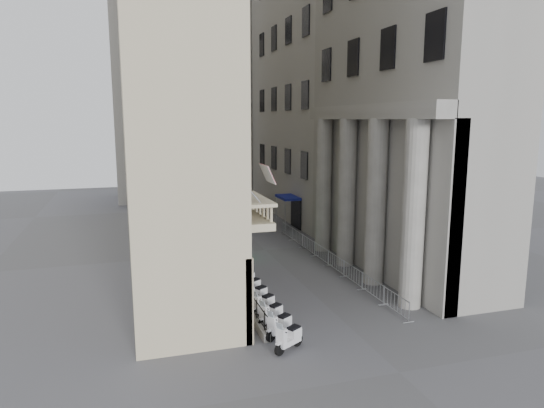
{
  "coord_description": "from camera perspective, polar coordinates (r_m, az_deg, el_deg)",
  "views": [
    {
      "loc": [
        -10.05,
        -15.57,
        9.91
      ],
      "look_at": [
        -0.98,
        14.19,
        4.5
      ],
      "focal_mm": 32.0,
      "sensor_mm": 36.0,
      "label": 1
    }
  ],
  "objects": [
    {
      "name": "scooter_1",
      "position": [
        23.21,
        0.91,
        -15.41
      ],
      "size": [
        1.49,
        1.19,
        1.5
      ],
      "primitive_type": null,
      "rotation": [
        0.0,
        0.0,
        2.1
      ],
      "color": "white",
      "rests_on": "ground"
    },
    {
      "name": "far_building",
      "position": [
        64.56,
        -8.19,
        14.29
      ],
      "size": [
        22.0,
        10.0,
        30.0
      ],
      "primitive_type": "cube",
      "color": "#B1AEA7",
      "rests_on": "ground"
    },
    {
      "name": "ground",
      "position": [
        21.01,
        14.77,
        -18.63
      ],
      "size": [
        120.0,
        120.0,
        0.0
      ],
      "primitive_type": "plane",
      "color": "#4E4E50",
      "rests_on": "ground"
    },
    {
      "name": "blue_awning",
      "position": [
        45.03,
        1.87,
        -2.85
      ],
      "size": [
        1.6,
        3.0,
        3.0
      ],
      "primitive_type": null,
      "color": "navy",
      "rests_on": "ground"
    },
    {
      "name": "scooter_0",
      "position": [
        22.07,
        2.03,
        -16.83
      ],
      "size": [
        1.49,
        1.19,
        1.5
      ],
      "primitive_type": null,
      "rotation": [
        0.0,
        0.0,
        2.1
      ],
      "color": "white",
      "rests_on": "ground"
    },
    {
      "name": "scooter_5",
      "position": [
        27.98,
        -2.53,
        -10.89
      ],
      "size": [
        1.49,
        1.19,
        1.5
      ],
      "primitive_type": null,
      "rotation": [
        0.0,
        0.0,
        2.1
      ],
      "color": "white",
      "rests_on": "ground"
    },
    {
      "name": "barrier_5",
      "position": [
        37.16,
        4.3,
        -5.63
      ],
      "size": [
        0.6,
        2.4,
        1.1
      ],
      "primitive_type": null,
      "color": "#B1B4BA",
      "rests_on": "ground"
    },
    {
      "name": "pedestrian_a",
      "position": [
        43.05,
        -3.56,
        -2.13
      ],
      "size": [
        0.82,
        0.65,
        1.96
      ],
      "primitive_type": "imported",
      "rotation": [
        0.0,
        0.0,
        3.42
      ],
      "color": "#0D1237",
      "rests_on": "ground"
    },
    {
      "name": "scooter_2",
      "position": [
        24.38,
        -0.09,
        -14.12
      ],
      "size": [
        1.49,
        1.19,
        1.5
      ],
      "primitive_type": null,
      "rotation": [
        0.0,
        0.0,
        2.1
      ],
      "color": "white",
      "rests_on": "ground"
    },
    {
      "name": "barrier_0",
      "position": [
        26.53,
        14.34,
        -12.4
      ],
      "size": [
        0.6,
        2.4,
        1.1
      ],
      "primitive_type": null,
      "color": "#B1B4BA",
      "rests_on": "ground"
    },
    {
      "name": "street_lamp",
      "position": [
        42.4,
        -6.26,
        3.8
      ],
      "size": [
        2.95,
        0.59,
        9.08
      ],
      "rotation": [
        0.0,
        0.0,
        0.14
      ],
      "color": "#92949A",
      "rests_on": "ground"
    },
    {
      "name": "barrier_7",
      "position": [
        41.71,
        1.81,
        -3.88
      ],
      "size": [
        0.6,
        2.4,
        1.1
      ],
      "primitive_type": null,
      "color": "#B1B4BA",
      "rests_on": "ground"
    },
    {
      "name": "scooter_12",
      "position": [
        36.73,
        -6.22,
        -5.85
      ],
      "size": [
        1.49,
        1.19,
        1.5
      ],
      "primitive_type": null,
      "rotation": [
        0.0,
        0.0,
        2.1
      ],
      "color": "white",
      "rests_on": "ground"
    },
    {
      "name": "scooter_4",
      "position": [
        26.76,
        -1.79,
        -11.87
      ],
      "size": [
        1.49,
        1.19,
        1.5
      ],
      "primitive_type": null,
      "rotation": [
        0.0,
        0.0,
        2.1
      ],
      "color": "white",
      "rests_on": "ground"
    },
    {
      "name": "scooter_3",
      "position": [
        25.56,
        -0.98,
        -12.95
      ],
      "size": [
        1.49,
        1.19,
        1.5
      ],
      "primitive_type": null,
      "rotation": [
        0.0,
        0.0,
        2.1
      ],
      "color": "white",
      "rests_on": "ground"
    },
    {
      "name": "info_kiosk",
      "position": [
        34.93,
        -4.21,
        -5.12
      ],
      "size": [
        0.42,
        0.87,
        1.77
      ],
      "rotation": [
        0.0,
        0.0,
        0.21
      ],
      "color": "black",
      "rests_on": "ground"
    },
    {
      "name": "flag",
      "position": [
        23.62,
        -0.52,
        -14.95
      ],
      "size": [
        1.0,
        1.4,
        8.2
      ],
      "primitive_type": null,
      "color": "#9E0C11",
      "rests_on": "ground"
    },
    {
      "name": "pedestrian_c",
      "position": [
        51.11,
        -5.26,
        -0.27
      ],
      "size": [
        1.04,
        0.79,
        1.9
      ],
      "primitive_type": "imported",
      "rotation": [
        0.0,
        0.0,
        3.36
      ],
      "color": "black",
      "rests_on": "ground"
    },
    {
      "name": "scooter_15",
      "position": [
        40.57,
        -7.29,
        -4.35
      ],
      "size": [
        1.49,
        1.19,
        1.5
      ],
      "primitive_type": null,
      "rotation": [
        0.0,
        0.0,
        2.1
      ],
      "color": "white",
      "rests_on": "ground"
    },
    {
      "name": "barrier_3",
      "position": [
        32.75,
        7.49,
        -7.84
      ],
      "size": [
        0.6,
        2.4,
        1.1
      ],
      "primitive_type": null,
      "color": "#B1B4BA",
      "rests_on": "ground"
    },
    {
      "name": "security_tent",
      "position": [
        45.53,
        -5.94,
        0.88
      ],
      "size": [
        4.19,
        4.19,
        3.4
      ],
      "color": "white",
      "rests_on": "ground"
    },
    {
      "name": "barrier_2",
      "position": [
        30.61,
        9.44,
        -9.16
      ],
      "size": [
        0.6,
        2.4,
        1.1
      ],
      "primitive_type": null,
      "color": "#B1B4BA",
      "rests_on": "ground"
    },
    {
      "name": "scooter_11",
      "position": [
        35.46,
        -5.81,
        -6.42
      ],
      "size": [
        1.49,
        1.19,
        1.5
      ],
      "primitive_type": null,
      "rotation": [
        0.0,
        0.0,
        2.1
      ],
      "color": "white",
      "rests_on": "ground"
    },
    {
      "name": "barrier_6",
      "position": [
        39.42,
        2.98,
        -4.71
      ],
      "size": [
        0.6,
        2.4,
        1.1
      ],
      "primitive_type": null,
      "color": "#B1B4BA",
      "rests_on": "ground"
    },
    {
      "name": "scooter_9",
      "position": [
        32.93,
        -4.89,
        -7.68
      ],
      "size": [
        1.49,
        1.19,
        1.5
      ],
      "primitive_type": null,
      "rotation": [
        0.0,
        0.0,
        2.1
      ],
      "color": "white",
      "rests_on": "ground"
    },
    {
      "name": "pedestrian_b",
      "position": [
        47.99,
        -3.68,
        -1.1
      ],
      "size": [
        0.77,
        0.6,
        1.59
      ],
      "primitive_type": "imported",
      "rotation": [
        0.0,
        0.0,
        3.15
      ],
      "color": "black",
      "rests_on": "ground"
    },
    {
      "name": "scooter_6",
      "position": [
        29.2,
        -3.2,
        -9.99
      ],
      "size": [
        1.49,
        1.19,
        1.5
      ],
      "primitive_type": null,
      "rotation": [
        0.0,
        0.0,
        2.1
      ],
      "color": "white",
      "rests_on": "ground"
    },
    {
      "name": "scooter_14",
      "position": [
        39.29,
        -6.95,
        -4.82
      ],
      "size": [
        1.49,
        1.19,
        1.5
      ],
      "primitive_type": null,
      "rotation": [
        0.0,
        0.0,
        2.1
      ],
      "color": "white",
      "rests_on": "ground"
    },
    {
      "name": "left_building",
      "position": [
        38.32,
        -13.69,
        20.26
      ],
      "size": [
        5.0,
        36.0,
        34.0
      ],
      "primitive_type": "cube",
      "color": "beige",
      "rests_on": "ground"
    },
    {
      "name": "barrier_4",
      "position": [
        34.94,
        5.79,
        -6.67
      ],
      "size": [
        0.6,
        2.4,
        1.1
      ],
      "primitive_type": null,
      "color": "#B1B4BA",
      "rests_on": "ground"
    },
    {
      "name": "iron_fence",
      "position": [
        35.47,
        -6.98,
        -6.44
      ],
      "size": [
        0.3,
        28.0,
        1.4
      ],
      "primitive_type": null,
      "color": "black",
      "rests_on": "ground"
    },
    {
      "name": "scooter_8",
      "position": [
        31.68,
        -4.37,
        -8.39
      ],
      "size": [
        1.49,
        1.19,
        1.5
      ],
      "primitive_type": null,
      "rotation": [
        0.0,
        0.0,
        2.1
      ],
      "color": "white",
      "rests_on": "ground"
    },
    {
      "name": "scooter_10",
      "position": [
        34.19,
        -5.36,
        -7.03
      ],
      "size": [
        1.49,
        1.19,
        1.5
      ],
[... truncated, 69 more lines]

